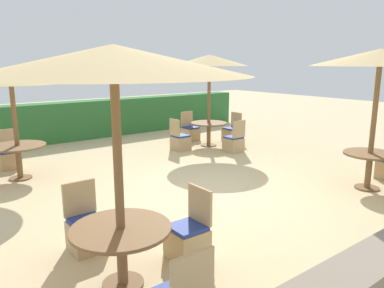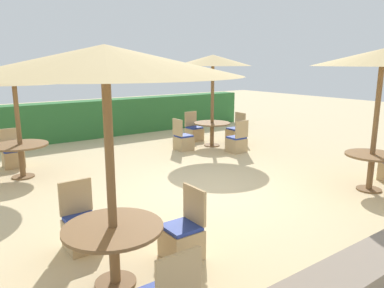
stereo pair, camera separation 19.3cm
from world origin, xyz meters
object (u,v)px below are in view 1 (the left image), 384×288
Objects in this scene: patio_chair_back_right_east at (232,133)px; patio_chair_back_left_north at (9,158)px; patio_chair_front_left_east at (188,239)px; round_table_front_left at (121,239)px; patio_chair_front_left_north at (87,231)px; patio_chair_back_right_south at (234,143)px; parasol_back_right at (209,61)px; parasol_front_left at (113,61)px; parasol_front_right at (380,58)px; round_table_front_right at (370,161)px; round_table_back_right at (209,127)px; patio_chair_back_right_west at (180,141)px; patio_chair_back_right_north at (190,132)px; parasol_back_left at (10,76)px; round_table_back_left at (18,152)px.

patio_chair_back_right_east and patio_chair_back_left_north have the same top height.
round_table_front_left is at bearing 92.46° from patio_chair_front_left_east.
patio_chair_back_right_south is (5.57, 2.93, 0.00)m from patio_chair_front_left_north.
parasol_back_right is at bearing -144.14° from patio_chair_front_left_north.
parasol_front_right reaches higher than parasol_front_left.
round_table_front_left is 1.11× the size of round_table_front_right.
parasol_back_right reaches higher than round_table_back_right.
round_table_front_right is (0.00, 0.00, -2.01)m from parasol_front_right.
patio_chair_back_right_west is (3.51, 5.05, 0.00)m from patio_chair_front_left_east.
round_table_back_right is 1.18× the size of patio_chair_back_right_north.
patio_chair_front_left_east is 0.34× the size of parasol_front_right.
parasol_front_right is (-0.02, -5.04, 0.04)m from parasol_back_right.
parasol_back_left is 2.58× the size of patio_chair_back_left_north.
round_table_back_left is at bearing 137.33° from parasol_front_right.
parasol_back_left reaches higher than patio_chair_back_left_north.
parasol_front_left is at bearing -90.93° from round_table_back_left.
patio_chair_back_left_north reaches higher than round_table_back_right.
parasol_front_right is (5.44, -5.01, 1.98)m from round_table_back_left.
patio_chair_back_right_east is (1.01, 0.03, -0.31)m from round_table_back_right.
patio_chair_back_right_south is (5.57, 3.98, -0.31)m from round_table_front_left.
parasol_front_left is at bearing -90.00° from round_table_front_left.
round_table_back_right is at bearing 42.41° from parasol_front_left.
round_table_front_left is 1.03× the size of round_table_back_right.
patio_chair_front_left_east is 6.09m from patio_chair_back_left_north.
patio_chair_back_left_north is at bearing 8.37° from patio_chair_front_left_east.
round_table_front_left is 5.88m from parasol_front_right.
round_table_front_right is (-0.02, -5.04, 0.01)m from round_table_back_right.
parasol_back_right reaches higher than patio_chair_back_right_west.
patio_chair_back_left_north is (0.09, 6.07, -0.31)m from round_table_front_left.
parasol_back_left is 2.34× the size of round_table_front_right.
parasol_back_left reaches higher than round_table_back_left.
parasol_back_right is (5.53, 4.00, 2.29)m from patio_chair_front_left_north.
patio_chair_back_right_west reaches higher than round_table_front_left.
parasol_front_left reaches higher than patio_chair_front_left_north.
patio_chair_back_right_south is at bearing 35.55° from round_table_front_left.
round_table_front_left is at bearing -137.59° from parasol_back_right.
patio_chair_back_left_north is at bearing 131.87° from parasol_front_right.
round_table_front_left is at bearing -90.93° from round_table_back_left.
parasol_front_right is (5.44, -5.01, 0.37)m from parasol_back_left.
patio_chair_back_right_west is at bearing 0.90° from parasol_back_left.
parasol_front_right reaches higher than round_table_front_left.
patio_chair_back_right_north is 1.45m from patio_chair_back_right_west.
patio_chair_back_right_south and patio_chair_back_right_east have the same top height.
patio_chair_front_left_north is 0.79× the size of round_table_back_left.
patio_chair_back_right_north is at bearing 45.37° from patio_chair_back_right_east.
patio_chair_front_left_east is 1.00× the size of patio_chair_back_left_north.
round_table_back_left is (-4.40, -0.07, 0.35)m from patio_chair_back_right_west.
parasol_back_right is 2.50m from patio_chair_back_right_north.
parasol_front_left reaches higher than patio_chair_front_left_east.
round_table_front_left is 5.29m from parasol_back_left.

